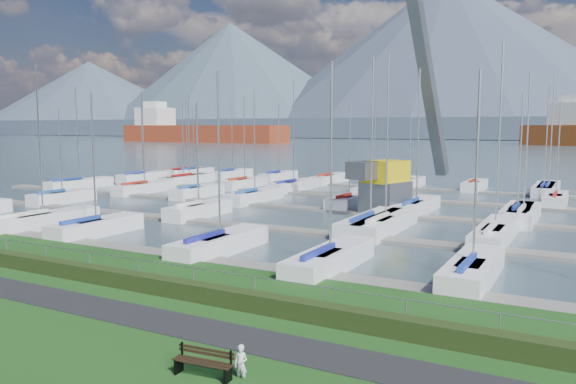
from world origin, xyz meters
The scene contains 11 objects.
path centered at (0.00, -3.00, 0.01)m, with size 160.00×2.00×0.04m, color black.
water centered at (0.00, 260.00, -0.40)m, with size 800.00×540.00×0.20m, color #3C4F58.
hedge centered at (0.00, -0.40, 0.35)m, with size 80.00×0.70×0.70m, color #212F11.
fence centered at (0.00, 0.00, 1.20)m, with size 0.04×0.04×80.00m, color gray.
foothill centered at (0.00, 330.00, 6.00)m, with size 900.00×80.00×12.00m, color #435062.
docks centered at (0.00, 26.00, -0.22)m, with size 90.00×41.60×0.25m.
bench_right centered at (6.98, -5.93, 0.42)m, with size 1.83×0.58×0.85m.
person centered at (7.94, -5.50, 0.55)m, with size 0.40×0.27×1.11m, color silver.
crane centered at (1.90, 27.53, 5.33)m, with size 5.47×13.47×22.35m.
cargo_ship_west centered at (-147.84, 194.62, 3.72)m, with size 82.79×18.60×21.50m.
sailboat_fleet centered at (-1.64, 30.01, 5.38)m, with size 74.64×50.12×13.22m.
Camera 1 is at (16.20, -18.06, 7.00)m, focal length 35.00 mm.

